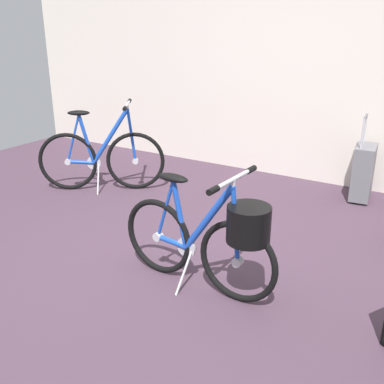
# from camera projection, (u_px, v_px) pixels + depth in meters

# --- Properties ---
(ground_plane) EXTENTS (7.46, 7.46, 0.00)m
(ground_plane) POSITION_uv_depth(u_px,v_px,m) (153.00, 279.00, 3.04)
(ground_plane) COLOR #473342
(back_wall) EXTENTS (7.46, 0.10, 3.15)m
(back_wall) POSITION_uv_depth(u_px,v_px,m) (300.00, 29.00, 4.58)
(back_wall) COLOR silver
(back_wall) RESTS_ON ground_plane
(folding_bike_foreground) EXTENTS (1.15, 0.53, 0.81)m
(folding_bike_foreground) POSITION_uv_depth(u_px,v_px,m) (213.00, 236.00, 2.78)
(folding_bike_foreground) COLOR black
(folding_bike_foreground) RESTS_ON ground_plane
(display_bike_left) EXTENTS (1.10, 0.76, 0.90)m
(display_bike_left) POSITION_uv_depth(u_px,v_px,m) (101.00, 157.00, 4.58)
(display_bike_left) COLOR black
(display_bike_left) RESTS_ON ground_plane
(rolling_suitcase) EXTENTS (0.22, 0.38, 0.83)m
(rolling_suitcase) POSITION_uv_depth(u_px,v_px,m) (363.00, 172.00, 4.33)
(rolling_suitcase) COLOR slate
(rolling_suitcase) RESTS_ON ground_plane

